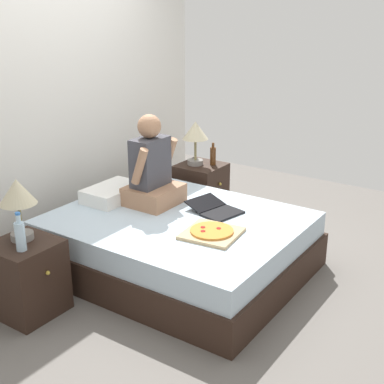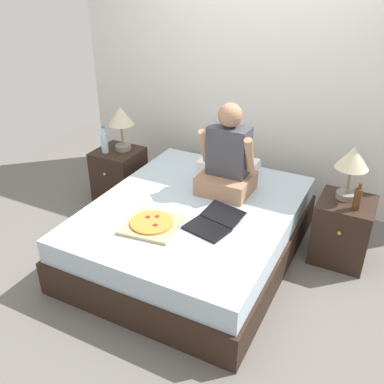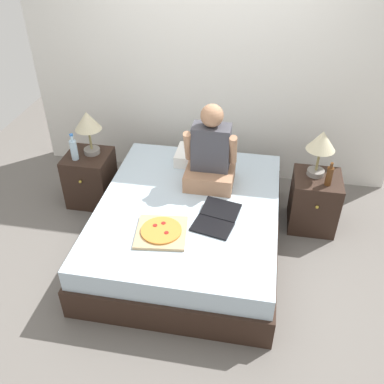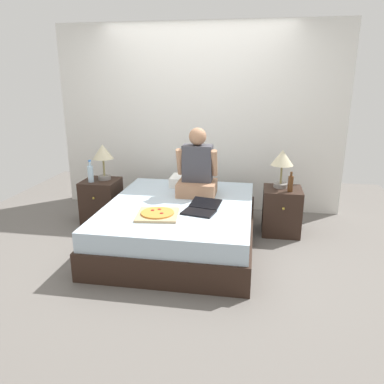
% 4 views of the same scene
% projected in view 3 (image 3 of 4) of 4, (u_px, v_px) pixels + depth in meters
% --- Properties ---
extents(ground_plane, '(5.91, 5.91, 0.00)m').
position_uv_depth(ground_plane, '(188.00, 244.00, 4.03)').
color(ground_plane, '#66605B').
extents(wall_back, '(3.91, 0.12, 2.50)m').
position_uv_depth(wall_back, '(212.00, 65.00, 4.37)').
color(wall_back, silver).
rests_on(wall_back, ground).
extents(bed, '(1.61, 1.99, 0.48)m').
position_uv_depth(bed, '(188.00, 225.00, 3.89)').
color(bed, black).
rests_on(bed, ground).
extents(nightstand_left, '(0.44, 0.47, 0.55)m').
position_uv_depth(nightstand_left, '(91.00, 178.00, 4.44)').
color(nightstand_left, black).
rests_on(nightstand_left, ground).
extents(lamp_on_left_nightstand, '(0.26, 0.26, 0.45)m').
position_uv_depth(lamp_on_left_nightstand, '(88.00, 124.00, 4.12)').
color(lamp_on_left_nightstand, gray).
rests_on(lamp_on_left_nightstand, nightstand_left).
extents(water_bottle, '(0.07, 0.07, 0.28)m').
position_uv_depth(water_bottle, '(74.00, 149.00, 4.15)').
color(water_bottle, silver).
rests_on(water_bottle, nightstand_left).
extents(nightstand_right, '(0.44, 0.47, 0.55)m').
position_uv_depth(nightstand_right, '(314.00, 201.00, 4.11)').
color(nightstand_right, black).
rests_on(nightstand_right, ground).
extents(lamp_on_right_nightstand, '(0.26, 0.26, 0.45)m').
position_uv_depth(lamp_on_right_nightstand, '(321.00, 144.00, 3.80)').
color(lamp_on_right_nightstand, gray).
rests_on(lamp_on_right_nightstand, nightstand_right).
extents(beer_bottle, '(0.06, 0.06, 0.23)m').
position_uv_depth(beer_bottle, '(329.00, 176.00, 3.81)').
color(beer_bottle, '#512D14').
rests_on(beer_bottle, nightstand_right).
extents(pillow, '(0.52, 0.34, 0.12)m').
position_uv_depth(pillow, '(202.00, 157.00, 4.28)').
color(pillow, white).
rests_on(pillow, bed).
extents(person_seated, '(0.47, 0.40, 0.78)m').
position_uv_depth(person_seated, '(211.00, 156.00, 3.85)').
color(person_seated, '#A37556').
rests_on(person_seated, bed).
extents(laptop, '(0.40, 0.47, 0.07)m').
position_uv_depth(laptop, '(215.00, 221.00, 3.53)').
color(laptop, black).
rests_on(laptop, bed).
extents(pizza_box, '(0.44, 0.44, 0.04)m').
position_uv_depth(pizza_box, '(161.00, 232.00, 3.42)').
color(pizza_box, tan).
rests_on(pizza_box, bed).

